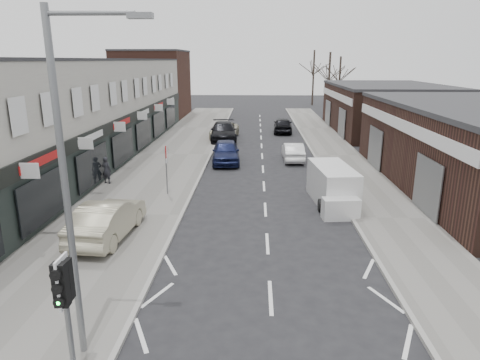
# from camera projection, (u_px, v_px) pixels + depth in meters

# --- Properties ---
(ground) EXTENTS (160.00, 160.00, 0.00)m
(ground) POSITION_uv_depth(u_px,v_px,m) (273.00, 338.00, 11.20)
(ground) COLOR black
(ground) RESTS_ON ground
(pavement_left) EXTENTS (5.50, 64.00, 0.12)m
(pavement_left) POSITION_uv_depth(u_px,v_px,m) (174.00, 155.00, 32.59)
(pavement_left) COLOR slate
(pavement_left) RESTS_ON ground
(pavement_right) EXTENTS (3.50, 64.00, 0.12)m
(pavement_right) POSITION_uv_depth(u_px,v_px,m) (339.00, 156.00, 32.14)
(pavement_right) COLOR slate
(pavement_right) RESTS_ON ground
(shop_terrace_left) EXTENTS (8.00, 41.00, 7.10)m
(shop_terrace_left) POSITION_uv_depth(u_px,v_px,m) (68.00, 112.00, 29.47)
(shop_terrace_left) COLOR #BAB7AA
(shop_terrace_left) RESTS_ON ground
(brick_block_far) EXTENTS (8.00, 10.00, 8.00)m
(brick_block_far) POSITION_uv_depth(u_px,v_px,m) (153.00, 85.00, 53.88)
(brick_block_far) COLOR #46261E
(brick_block_far) RESTS_ON ground
(right_unit_far) EXTENTS (10.00, 16.00, 4.50)m
(right_unit_far) POSITION_uv_depth(u_px,v_px,m) (386.00, 109.00, 42.85)
(right_unit_far) COLOR #362018
(right_unit_far) RESTS_ON ground
(tree_far_a) EXTENTS (3.60, 3.60, 8.00)m
(tree_far_a) POSITION_uv_depth(u_px,v_px,m) (327.00, 114.00, 57.05)
(tree_far_a) COLOR #382D26
(tree_far_a) RESTS_ON ground
(tree_far_b) EXTENTS (3.60, 3.60, 7.50)m
(tree_far_b) POSITION_uv_depth(u_px,v_px,m) (338.00, 109.00, 62.73)
(tree_far_b) COLOR #382D26
(tree_far_b) RESTS_ON ground
(tree_far_c) EXTENTS (3.60, 3.60, 8.50)m
(tree_far_c) POSITION_uv_depth(u_px,v_px,m) (312.00, 105.00, 68.61)
(tree_far_c) COLOR #382D26
(tree_far_c) RESTS_ON ground
(traffic_light) EXTENTS (0.28, 0.60, 3.10)m
(traffic_light) POSITION_uv_depth(u_px,v_px,m) (64.00, 293.00, 8.76)
(traffic_light) COLOR slate
(traffic_light) RESTS_ON pavement_left
(street_lamp) EXTENTS (2.23, 0.22, 8.00)m
(street_lamp) POSITION_uv_depth(u_px,v_px,m) (72.00, 174.00, 9.34)
(street_lamp) COLOR slate
(street_lamp) RESTS_ON pavement_left
(warning_sign) EXTENTS (0.12, 0.80, 2.70)m
(warning_sign) POSITION_uv_depth(u_px,v_px,m) (167.00, 156.00, 22.33)
(warning_sign) COLOR slate
(warning_sign) RESTS_ON pavement_left
(white_van) EXTENTS (2.12, 5.00, 1.89)m
(white_van) POSITION_uv_depth(u_px,v_px,m) (333.00, 186.00, 21.48)
(white_van) COLOR silver
(white_van) RESTS_ON ground
(sedan_on_pavement) EXTENTS (1.97, 4.80, 1.55)m
(sedan_on_pavement) POSITION_uv_depth(u_px,v_px,m) (108.00, 219.00, 17.08)
(sedan_on_pavement) COLOR #A59E84
(sedan_on_pavement) RESTS_ON pavement_left
(pedestrian) EXTENTS (0.65, 0.52, 1.57)m
(pedestrian) POSITION_uv_depth(u_px,v_px,m) (106.00, 170.00, 24.60)
(pedestrian) COLOR black
(pedestrian) RESTS_ON pavement_left
(parked_car_left_a) EXTENTS (2.18, 4.76, 1.58)m
(parked_car_left_a) POSITION_uv_depth(u_px,v_px,m) (226.00, 152.00, 30.08)
(parked_car_left_a) COLOR #141A3F
(parked_car_left_a) RESTS_ON ground
(parked_car_left_b) EXTENTS (2.71, 5.78, 1.63)m
(parked_car_left_b) POSITION_uv_depth(u_px,v_px,m) (224.00, 132.00, 38.35)
(parked_car_left_b) COLOR black
(parked_car_left_b) RESTS_ON ground
(parked_car_left_c) EXTENTS (2.56, 5.20, 1.42)m
(parked_car_left_c) POSITION_uv_depth(u_px,v_px,m) (224.00, 131.00, 39.52)
(parked_car_left_c) COLOR #B8B193
(parked_car_left_c) RESTS_ON ground
(parked_car_right_a) EXTENTS (1.40, 3.93, 1.29)m
(parked_car_right_a) POSITION_uv_depth(u_px,v_px,m) (293.00, 152.00, 30.80)
(parked_car_right_a) COLOR silver
(parked_car_right_a) RESTS_ON ground
(parked_car_right_b) EXTENTS (2.02, 4.54, 1.52)m
(parked_car_right_b) POSITION_uv_depth(u_px,v_px,m) (283.00, 125.00, 42.55)
(parked_car_right_b) COLOR black
(parked_car_right_b) RESTS_ON ground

